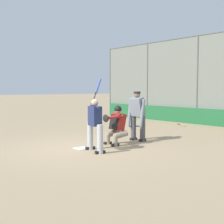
{
  "coord_description": "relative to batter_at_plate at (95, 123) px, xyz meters",
  "views": [
    {
      "loc": [
        -7.64,
        5.15,
        1.78
      ],
      "look_at": [
        -0.18,
        -1.0,
        1.05
      ],
      "focal_mm": 50.0,
      "sensor_mm": 36.0,
      "label": 1
    }
  ],
  "objects": [
    {
      "name": "catcher_behind_plate",
      "position": [
        0.44,
        -1.15,
        -0.16
      ],
      "size": [
        0.66,
        0.8,
        1.24
      ],
      "rotation": [
        0.0,
        0.0,
        -0.1
      ],
      "color": "gray",
      "rests_on": "ground_plane"
    },
    {
      "name": "ground_plane",
      "position": [
        0.6,
        0.03,
        -0.81
      ],
      "size": [
        160.0,
        160.0,
        0.0
      ],
      "primitive_type": "plane",
      "color": "tan"
    },
    {
      "name": "spare_bat_near_backstop",
      "position": [
        2.22,
        -6.81,
        -0.78
      ],
      "size": [
        0.8,
        0.5,
        0.07
      ],
      "rotation": [
        0.0,
        0.0,
        2.61
      ],
      "color": "black",
      "rests_on": "ground_plane"
    },
    {
      "name": "umpire_home",
      "position": [
        0.53,
        -2.17,
        0.1
      ],
      "size": [
        0.68,
        0.47,
        1.69
      ],
      "rotation": [
        0.0,
        0.0,
        0.14
      ],
      "color": "#4C4C51",
      "rests_on": "ground_plane"
    },
    {
      "name": "batter_at_plate",
      "position": [
        0.0,
        0.0,
        0.0
      ],
      "size": [
        0.88,
        0.78,
        2.09
      ],
      "rotation": [
        0.0,
        0.0,
        -0.21
      ],
      "color": "#B7B7BC",
      "rests_on": "ground_plane"
    },
    {
      "name": "home_plate_marker",
      "position": [
        0.6,
        0.03,
        -0.8
      ],
      "size": [
        0.43,
        0.43,
        0.01
      ],
      "primitive_type": "cube",
      "color": "white",
      "rests_on": "ground_plane"
    },
    {
      "name": "spare_bat_by_padding",
      "position": [
        3.42,
        -4.83,
        -0.78
      ],
      "size": [
        0.36,
        0.78,
        0.07
      ],
      "rotation": [
        0.0,
        0.0,
        1.18
      ],
      "color": "black",
      "rests_on": "ground_plane"
    }
  ]
}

